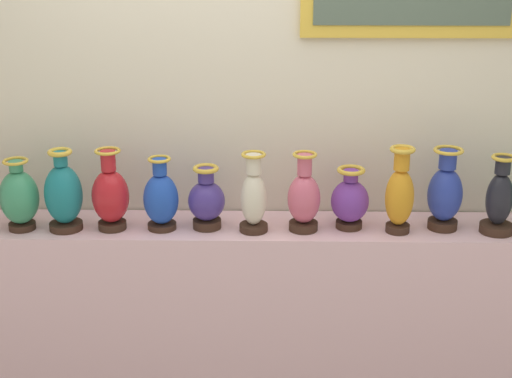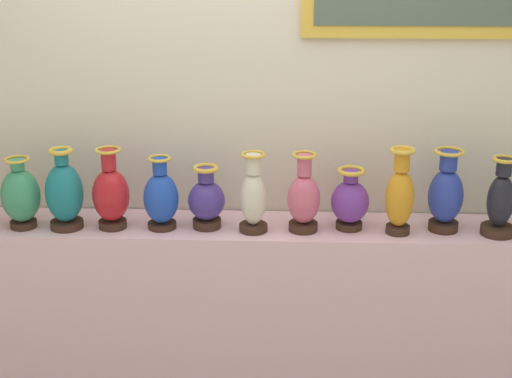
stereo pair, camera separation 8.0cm
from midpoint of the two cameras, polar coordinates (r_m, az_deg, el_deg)
display_shelf at (r=4.01m, az=0.58°, el=-8.54°), size 3.20×0.40×0.88m
back_wall at (r=3.87m, az=0.95°, el=7.96°), size 5.93×0.14×3.08m
vase_jade at (r=3.90m, az=-16.29°, el=-0.47°), size 0.19×0.19×0.35m
vase_teal at (r=3.83m, az=-13.28°, el=-0.31°), size 0.18×0.18×0.40m
vase_crimson at (r=3.79m, az=-9.99°, el=-0.39°), size 0.18×0.18×0.40m
vase_sapphire at (r=3.76m, az=-6.37°, el=-0.65°), size 0.17×0.17×0.36m
vase_indigo at (r=3.75m, az=-3.04°, el=-0.82°), size 0.18×0.18×0.31m
vase_ivory at (r=3.69m, az=0.41°, el=-0.62°), size 0.14×0.14×0.39m
vase_rose at (r=3.71m, az=4.13°, el=-0.70°), size 0.16×0.16×0.39m
vase_violet at (r=3.76m, az=7.50°, el=-0.89°), size 0.18×0.18×0.30m
vase_amber at (r=3.73m, az=11.09°, el=-0.47°), size 0.14×0.14×0.42m
vase_cobalt at (r=3.82m, az=14.30°, el=-0.42°), size 0.17×0.17×0.40m
vase_onyx at (r=3.84m, az=18.02°, el=-0.94°), size 0.16×0.16×0.38m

